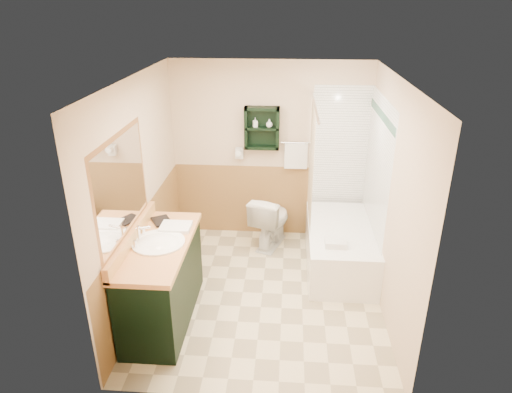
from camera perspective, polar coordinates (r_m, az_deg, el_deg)
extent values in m
plane|color=beige|center=(5.32, 0.80, -11.97)|extent=(3.00, 3.00, 0.00)
cube|color=beige|center=(6.14, 1.73, 5.64)|extent=(2.60, 0.04, 2.40)
cube|color=beige|center=(4.97, -14.50, 0.41)|extent=(0.04, 3.00, 2.40)
cube|color=beige|center=(4.83, 16.69, -0.50)|extent=(0.04, 3.00, 2.40)
cube|color=white|center=(4.38, 0.98, 14.75)|extent=(2.60, 3.00, 0.04)
cube|color=black|center=(5.94, 0.75, 8.54)|extent=(0.45, 0.15, 0.55)
cylinder|color=silver|center=(5.19, 7.41, 11.26)|extent=(0.03, 1.60, 0.03)
cube|color=black|center=(4.81, -11.66, -10.34)|extent=(0.59, 1.41, 0.89)
cube|color=white|center=(5.74, 10.52, -6.29)|extent=(0.81, 1.50, 0.54)
imported|color=white|center=(6.11, 1.86, -3.03)|extent=(0.62, 0.82, 0.71)
cube|color=silver|center=(4.81, -10.00, -3.75)|extent=(0.31, 0.25, 0.04)
imported|color=black|center=(4.92, -12.83, -2.08)|extent=(0.16, 0.11, 0.24)
cube|color=silver|center=(5.20, 9.89, -5.73)|extent=(0.23, 0.19, 0.07)
imported|color=white|center=(5.93, -0.10, 8.95)|extent=(0.09, 0.13, 0.06)
imported|color=white|center=(5.91, 1.67, 9.04)|extent=(0.12, 0.13, 0.08)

